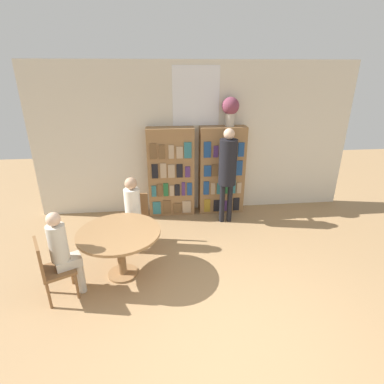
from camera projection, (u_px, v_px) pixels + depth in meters
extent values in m
plane|color=#9E7A51|center=(233.00, 347.00, 3.30)|extent=(16.00, 16.00, 0.00)
cube|color=beige|center=(196.00, 140.00, 6.04)|extent=(6.40, 0.06, 3.00)
cube|color=white|center=(196.00, 96.00, 5.69)|extent=(0.90, 0.01, 1.10)
cube|color=olive|center=(171.00, 172.00, 6.05)|extent=(0.92, 0.32, 1.80)
cube|color=#2D707A|center=(157.00, 208.00, 6.13)|extent=(0.16, 0.02, 0.27)
cube|color=brown|center=(167.00, 207.00, 6.15)|extent=(0.16, 0.02, 0.29)
cube|color=brown|center=(177.00, 208.00, 6.18)|extent=(0.16, 0.02, 0.22)
cube|color=tan|center=(187.00, 207.00, 6.19)|extent=(0.18, 0.02, 0.26)
cube|color=#2D707A|center=(154.00, 191.00, 5.99)|extent=(0.09, 0.02, 0.23)
cube|color=brown|center=(160.00, 190.00, 5.99)|extent=(0.09, 0.02, 0.26)
cube|color=#236638|center=(166.00, 190.00, 6.00)|extent=(0.10, 0.02, 0.28)
cube|color=tan|center=(172.00, 191.00, 6.02)|extent=(0.09, 0.02, 0.22)
cube|color=black|center=(177.00, 190.00, 6.03)|extent=(0.10, 0.02, 0.24)
cube|color=#4C2D6B|center=(183.00, 189.00, 6.03)|extent=(0.07, 0.02, 0.28)
cube|color=navy|center=(189.00, 189.00, 6.05)|extent=(0.10, 0.02, 0.26)
cube|color=black|center=(155.00, 171.00, 5.83)|extent=(0.12, 0.02, 0.29)
cube|color=tan|center=(163.00, 171.00, 5.84)|extent=(0.12, 0.02, 0.30)
cube|color=tan|center=(171.00, 171.00, 5.86)|extent=(0.13, 0.02, 0.27)
cube|color=black|center=(180.00, 171.00, 5.88)|extent=(0.12, 0.02, 0.27)
cube|color=#4C2D6B|center=(188.00, 172.00, 5.90)|extent=(0.10, 0.02, 0.22)
cube|color=brown|center=(153.00, 152.00, 5.68)|extent=(0.13, 0.02, 0.30)
cube|color=brown|center=(162.00, 152.00, 5.70)|extent=(0.11, 0.02, 0.27)
cube|color=tan|center=(171.00, 152.00, 5.72)|extent=(0.10, 0.02, 0.26)
cube|color=tan|center=(180.00, 153.00, 5.74)|extent=(0.13, 0.02, 0.23)
cube|color=#2D707A|center=(188.00, 150.00, 5.74)|extent=(0.14, 0.02, 0.31)
cube|color=olive|center=(222.00, 170.00, 6.15)|extent=(0.92, 0.32, 1.80)
cube|color=olive|center=(207.00, 205.00, 6.23)|extent=(0.13, 0.02, 0.28)
cube|color=black|center=(217.00, 206.00, 6.26)|extent=(0.14, 0.02, 0.25)
cube|color=#4C2D6B|center=(226.00, 206.00, 6.28)|extent=(0.17, 0.02, 0.23)
cube|color=black|center=(236.00, 204.00, 6.29)|extent=(0.13, 0.02, 0.28)
cube|color=navy|center=(206.00, 188.00, 6.08)|extent=(0.11, 0.02, 0.28)
cube|color=tan|center=(213.00, 189.00, 6.10)|extent=(0.08, 0.02, 0.24)
cube|color=#2D707A|center=(220.00, 189.00, 6.11)|extent=(0.12, 0.02, 0.24)
cube|color=#236638|center=(226.00, 188.00, 6.13)|extent=(0.09, 0.02, 0.24)
cube|color=#2D707A|center=(233.00, 187.00, 6.13)|extent=(0.11, 0.02, 0.29)
cube|color=tan|center=(239.00, 188.00, 6.15)|extent=(0.09, 0.02, 0.23)
cube|color=navy|center=(208.00, 171.00, 5.94)|extent=(0.15, 0.02, 0.22)
cube|color=brown|center=(215.00, 170.00, 5.95)|extent=(0.13, 0.02, 0.24)
cube|color=tan|center=(223.00, 170.00, 5.97)|extent=(0.14, 0.02, 0.23)
cube|color=olive|center=(231.00, 170.00, 5.99)|extent=(0.10, 0.02, 0.22)
cube|color=navy|center=(239.00, 168.00, 5.99)|extent=(0.12, 0.02, 0.31)
cube|color=navy|center=(207.00, 150.00, 5.77)|extent=(0.14, 0.02, 0.31)
cube|color=#4C2D6B|center=(216.00, 152.00, 5.81)|extent=(0.10, 0.02, 0.23)
cube|color=#236638|center=(224.00, 150.00, 5.81)|extent=(0.12, 0.02, 0.28)
cube|color=navy|center=(233.00, 149.00, 5.82)|extent=(0.11, 0.02, 0.30)
cube|color=navy|center=(241.00, 150.00, 5.84)|extent=(0.12, 0.02, 0.28)
cylinder|color=#B7AD9E|center=(230.00, 120.00, 5.77)|extent=(0.18, 0.18, 0.25)
sphere|color=brown|center=(231.00, 106.00, 5.67)|extent=(0.33, 0.33, 0.33)
cylinder|color=olive|center=(123.00, 273.00, 4.46)|extent=(0.44, 0.44, 0.03)
cylinder|color=olive|center=(121.00, 254.00, 4.33)|extent=(0.12, 0.12, 0.66)
cylinder|color=olive|center=(119.00, 233.00, 4.20)|extent=(1.17, 1.17, 0.04)
cube|color=brown|center=(58.00, 270.00, 3.89)|extent=(0.53, 0.53, 0.04)
cube|color=brown|center=(39.00, 259.00, 3.71)|extent=(0.21, 0.38, 0.45)
cylinder|color=brown|center=(72.00, 272.00, 4.19)|extent=(0.04, 0.04, 0.39)
cylinder|color=brown|center=(77.00, 286.00, 3.93)|extent=(0.04, 0.04, 0.39)
cylinder|color=brown|center=(45.00, 281.00, 4.03)|extent=(0.04, 0.04, 0.39)
cylinder|color=brown|center=(49.00, 296.00, 3.76)|extent=(0.04, 0.04, 0.39)
cube|color=brown|center=(135.00, 223.00, 5.09)|extent=(0.46, 0.46, 0.04)
cube|color=brown|center=(137.00, 205.00, 5.16)|extent=(0.40, 0.10, 0.45)
cylinder|color=brown|center=(144.00, 239.00, 5.00)|extent=(0.04, 0.04, 0.39)
cylinder|color=brown|center=(124.00, 239.00, 5.03)|extent=(0.04, 0.04, 0.39)
cylinder|color=brown|center=(148.00, 229.00, 5.32)|extent=(0.04, 0.04, 0.39)
cylinder|color=brown|center=(129.00, 229.00, 5.34)|extent=(0.04, 0.04, 0.39)
cube|color=silver|center=(133.00, 222.00, 4.93)|extent=(0.31, 0.36, 0.12)
cylinder|color=silver|center=(132.00, 203.00, 4.88)|extent=(0.26, 0.26, 0.50)
sphere|color=tan|center=(131.00, 183.00, 4.75)|extent=(0.20, 0.20, 0.20)
cylinder|color=silver|center=(136.00, 241.00, 4.93)|extent=(0.10, 0.10, 0.43)
cylinder|color=silver|center=(128.00, 240.00, 4.94)|extent=(0.10, 0.10, 0.43)
cube|color=beige|center=(68.00, 261.00, 3.93)|extent=(0.39, 0.35, 0.12)
cylinder|color=beige|center=(58.00, 243.00, 3.77)|extent=(0.23, 0.23, 0.50)
sphere|color=#DBB293|center=(53.00, 219.00, 3.65)|extent=(0.18, 0.18, 0.18)
cylinder|color=beige|center=(79.00, 273.00, 4.14)|extent=(0.10, 0.10, 0.43)
cylinder|color=beige|center=(81.00, 278.00, 4.04)|extent=(0.10, 0.10, 0.43)
cylinder|color=black|center=(222.00, 203.00, 5.87)|extent=(0.10, 0.10, 0.79)
cylinder|color=black|center=(230.00, 203.00, 5.88)|extent=(0.10, 0.10, 0.79)
cylinder|color=black|center=(228.00, 162.00, 5.56)|extent=(0.33, 0.33, 0.86)
sphere|color=#DBB293|center=(229.00, 134.00, 5.35)|extent=(0.20, 0.20, 0.20)
cylinder|color=black|center=(230.00, 147.00, 5.75)|extent=(0.07, 0.30, 0.07)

